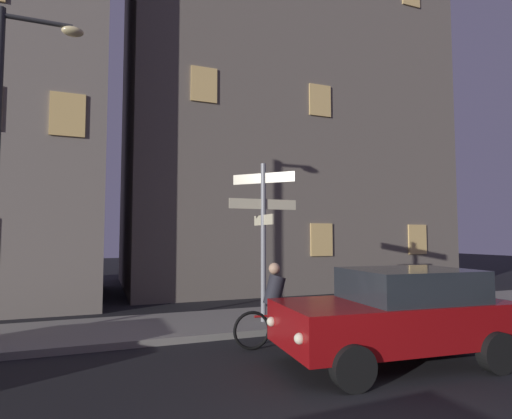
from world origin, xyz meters
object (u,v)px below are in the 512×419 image
object	(u,v)px
signpost	(263,226)
cyclist	(277,308)
car_near_right	(397,313)
street_lamp	(8,142)

from	to	relation	value
signpost	cyclist	distance (m)	2.40
signpost	car_near_right	distance (m)	3.81
signpost	street_lamp	bearing A→B (deg)	177.09
car_near_right	street_lamp	bearing A→B (deg)	150.91
street_lamp	cyclist	distance (m)	6.24
car_near_right	cyclist	bearing A→B (deg)	132.97
car_near_right	cyclist	xyz separation A→B (m)	(-1.49, 1.60, -0.08)
car_near_right	cyclist	size ratio (longest dim) A/B	2.20
signpost	car_near_right	bearing A→B (deg)	-72.07
signpost	cyclist	xyz separation A→B (m)	(-0.42, -1.71, -1.63)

